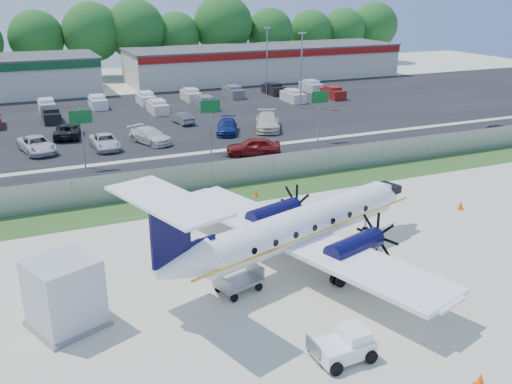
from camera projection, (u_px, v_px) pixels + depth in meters
name	position (u px, v px, depth m)	size (l,w,h in m)	color
ground	(301.00, 267.00, 30.42)	(170.00, 170.00, 0.00)	beige
grass_verge	(222.00, 196.00, 40.76)	(170.00, 4.00, 0.02)	#2D561E
access_road	(193.00, 169.00, 46.80)	(170.00, 8.00, 0.02)	black
parking_lot	(137.00, 119.00, 64.91)	(170.00, 32.00, 0.02)	black
perimeter_fence	(213.00, 175.00, 42.15)	(120.00, 0.06, 1.99)	gray
building_east	(265.00, 62.00, 92.78)	(44.40, 12.40, 5.24)	beige
sign_left	(81.00, 125.00, 45.93)	(1.80, 0.26, 5.00)	gray
sign_mid	(210.00, 114.00, 50.08)	(1.80, 0.26, 5.00)	gray
sign_right	(319.00, 104.00, 54.23)	(1.80, 0.26, 5.00)	gray
light_pole_ne	(301.00, 65.00, 68.96)	(0.90, 0.35, 9.09)	gray
light_pole_se	(267.00, 57.00, 77.58)	(0.90, 0.35, 9.09)	gray
tree_line	(92.00, 78.00, 94.23)	(112.00, 6.00, 14.00)	#1B5C1B
aircraft	(298.00, 227.00, 30.02)	(18.67, 18.21, 5.72)	white
pushback_tug	(346.00, 345.00, 22.78)	(2.39, 1.77, 1.25)	white
baggage_cart_near	(239.00, 281.00, 27.83)	(2.54, 1.97, 1.18)	gray
baggage_cart_far	(331.00, 347.00, 22.96)	(1.79, 1.10, 0.93)	gray
service_container	(65.00, 296.00, 24.70)	(3.71, 3.71, 3.16)	silver
cone_nose	(461.00, 205.00, 38.30)	(0.41, 0.41, 0.59)	#FF5B08
cone_port_wing	(480.00, 379.00, 21.32)	(0.37, 0.37, 0.53)	#FF5B08
cone_starboard_wing	(256.00, 193.00, 40.67)	(0.37, 0.37, 0.53)	#FF5B08
road_car_mid	(253.00, 155.00, 50.74)	(1.93, 4.79, 1.63)	maroon
road_car_east	(498.00, 137.00, 56.84)	(1.58, 3.94, 1.34)	black
parked_car_a	(38.00, 153.00, 51.58)	(2.44, 5.30, 1.47)	silver
parked_car_b	(106.00, 149.00, 52.81)	(2.25, 4.87, 1.35)	silver
parked_car_c	(151.00, 143.00, 54.67)	(2.08, 5.12, 1.49)	silver
parked_car_d	(227.00, 133.00, 58.40)	(1.98, 4.86, 1.41)	navy
parked_car_e	(267.00, 130.00, 59.87)	(2.40, 5.91, 1.72)	beige
parked_car_f	(68.00, 137.00, 56.78)	(2.40, 5.20, 1.45)	black
parked_car_g	(182.00, 124.00, 62.58)	(1.36, 3.89, 1.28)	#595B5E
far_parking_rows	(128.00, 111.00, 69.22)	(56.00, 10.00, 1.60)	gray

